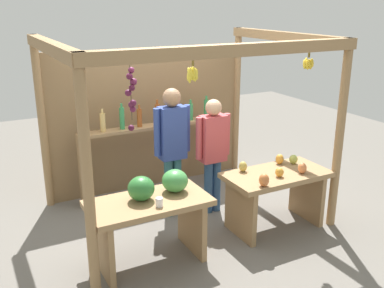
{
  "coord_description": "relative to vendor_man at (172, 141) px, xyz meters",
  "views": [
    {
      "loc": [
        -2.32,
        -4.63,
        2.63
      ],
      "look_at": [
        0.0,
        -0.22,
        1.01
      ],
      "focal_mm": 41.48,
      "sensor_mm": 36.0,
      "label": 1
    }
  ],
  "objects": [
    {
      "name": "ground_plane",
      "position": [
        0.13,
        -0.05,
        -0.99
      ],
      "size": [
        12.0,
        12.0,
        0.0
      ],
      "primitive_type": "plane",
      "color": "slate",
      "rests_on": "ground"
    },
    {
      "name": "market_stall",
      "position": [
        0.13,
        0.43,
        0.34
      ],
      "size": [
        3.07,
        2.28,
        2.25
      ],
      "color": "#99754C",
      "rests_on": "ground"
    },
    {
      "name": "fruit_counter_left",
      "position": [
        -0.64,
        -0.84,
        -0.39
      ],
      "size": [
        1.24,
        0.64,
        0.96
      ],
      "color": "#99754C",
      "rests_on": "ground"
    },
    {
      "name": "fruit_counter_right",
      "position": [
        0.94,
        -0.86,
        -0.46
      ],
      "size": [
        1.24,
        0.64,
        0.85
      ],
      "color": "#99754C",
      "rests_on": "ground"
    },
    {
      "name": "bottle_shelf_unit",
      "position": [
        0.01,
        0.77,
        -0.19
      ],
      "size": [
        1.97,
        0.22,
        1.35
      ],
      "color": "#99754C",
      "rests_on": "ground"
    },
    {
      "name": "vendor_man",
      "position": [
        0.0,
        0.0,
        0.0
      ],
      "size": [
        0.48,
        0.22,
        1.65
      ],
      "rotation": [
        0.0,
        0.0,
        -0.1
      ],
      "color": "#2A5B63",
      "rests_on": "ground"
    },
    {
      "name": "vendor_woman",
      "position": [
        0.49,
        -0.14,
        -0.11
      ],
      "size": [
        0.48,
        0.2,
        1.49
      ],
      "rotation": [
        0.0,
        0.0,
        0.07
      ],
      "color": "navy",
      "rests_on": "ground"
    }
  ]
}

